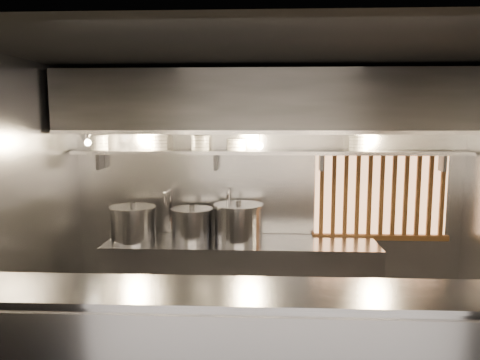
# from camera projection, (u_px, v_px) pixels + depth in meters

# --- Properties ---
(ceiling) EXTENTS (4.50, 4.50, 0.00)m
(ceiling) POSITION_uv_depth(u_px,v_px,m) (271.00, 51.00, 3.81)
(ceiling) COLOR black
(ceiling) RESTS_ON wall_back
(wall_back) EXTENTS (4.50, 0.00, 4.50)m
(wall_back) POSITION_uv_depth(u_px,v_px,m) (268.00, 192.00, 5.48)
(wall_back) COLOR gray
(wall_back) RESTS_ON floor
(wall_left) EXTENTS (0.00, 3.00, 3.00)m
(wall_left) POSITION_uv_depth(u_px,v_px,m) (13.00, 217.00, 4.10)
(wall_left) COLOR gray
(wall_left) RESTS_ON floor
(cooking_bench) EXTENTS (3.00, 0.70, 0.90)m
(cooking_bench) POSITION_uv_depth(u_px,v_px,m) (241.00, 280.00, 5.25)
(cooking_bench) COLOR #A0A0A6
(cooking_bench) RESTS_ON floor
(bowl_shelf) EXTENTS (4.40, 0.34, 0.04)m
(bowl_shelf) POSITION_uv_depth(u_px,v_px,m) (268.00, 152.00, 5.24)
(bowl_shelf) COLOR #A0A0A6
(bowl_shelf) RESTS_ON wall_back
(exhaust_hood) EXTENTS (4.40, 0.81, 0.65)m
(exhaust_hood) POSITION_uv_depth(u_px,v_px,m) (269.00, 103.00, 4.95)
(exhaust_hood) COLOR #2D2D30
(exhaust_hood) RESTS_ON ceiling
(wood_screen) EXTENTS (1.56, 0.09, 1.04)m
(wood_screen) POSITION_uv_depth(u_px,v_px,m) (381.00, 195.00, 5.37)
(wood_screen) COLOR #FFB172
(wood_screen) RESTS_ON wall_back
(faucet_left) EXTENTS (0.04, 0.30, 0.50)m
(faucet_left) POSITION_uv_depth(u_px,v_px,m) (169.00, 201.00, 5.41)
(faucet_left) COLOR silver
(faucet_left) RESTS_ON wall_back
(faucet_right) EXTENTS (0.04, 0.30, 0.50)m
(faucet_right) POSITION_uv_depth(u_px,v_px,m) (229.00, 202.00, 5.38)
(faucet_right) COLOR silver
(faucet_right) RESTS_ON wall_back
(heat_lamp) EXTENTS (0.25, 0.35, 0.20)m
(heat_lamp) POSITION_uv_depth(u_px,v_px,m) (86.00, 137.00, 4.84)
(heat_lamp) COLOR #A0A0A6
(heat_lamp) RESTS_ON exhaust_hood
(pendant_bulb) EXTENTS (0.09, 0.09, 0.19)m
(pendant_bulb) POSITION_uv_depth(u_px,v_px,m) (259.00, 146.00, 5.11)
(pendant_bulb) COLOR #2D2D30
(pendant_bulb) RESTS_ON exhaust_hood
(stock_pot_left) EXTENTS (0.68, 0.68, 0.43)m
(stock_pot_left) POSITION_uv_depth(u_px,v_px,m) (133.00, 224.00, 5.18)
(stock_pot_left) COLOR #A0A0A6
(stock_pot_left) RESTS_ON cooking_bench
(stock_pot_mid) EXTENTS (0.60, 0.60, 0.46)m
(stock_pot_mid) POSITION_uv_depth(u_px,v_px,m) (238.00, 222.00, 5.19)
(stock_pot_mid) COLOR #A0A0A6
(stock_pot_mid) RESTS_ON cooking_bench
(stock_pot_right) EXTENTS (0.57, 0.57, 0.40)m
(stock_pot_right) POSITION_uv_depth(u_px,v_px,m) (192.00, 224.00, 5.24)
(stock_pot_right) COLOR #A0A0A6
(stock_pot_right) RESTS_ON cooking_bench
(bowl_stack_0) EXTENTS (0.21, 0.21, 0.17)m
(bowl_stack_0) POSITION_uv_depth(u_px,v_px,m) (99.00, 143.00, 5.31)
(bowl_stack_0) COLOR white
(bowl_stack_0) RESTS_ON bowl_shelf
(bowl_stack_1) EXTENTS (0.20, 0.20, 0.17)m
(bowl_stack_1) POSITION_uv_depth(u_px,v_px,m) (159.00, 143.00, 5.28)
(bowl_stack_1) COLOR white
(bowl_stack_1) RESTS_ON bowl_shelf
(bowl_stack_2) EXTENTS (0.22, 0.22, 0.17)m
(bowl_stack_2) POSITION_uv_depth(u_px,v_px,m) (200.00, 143.00, 5.26)
(bowl_stack_2) COLOR white
(bowl_stack_2) RESTS_ON bowl_shelf
(bowl_stack_3) EXTENTS (0.23, 0.23, 0.13)m
(bowl_stack_3) POSITION_uv_depth(u_px,v_px,m) (237.00, 145.00, 5.24)
(bowl_stack_3) COLOR white
(bowl_stack_3) RESTS_ON bowl_shelf
(bowl_stack_4) EXTENTS (0.23, 0.23, 0.17)m
(bowl_stack_4) POSITION_uv_depth(u_px,v_px,m) (359.00, 143.00, 5.18)
(bowl_stack_4) COLOR white
(bowl_stack_4) RESTS_ON bowl_shelf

